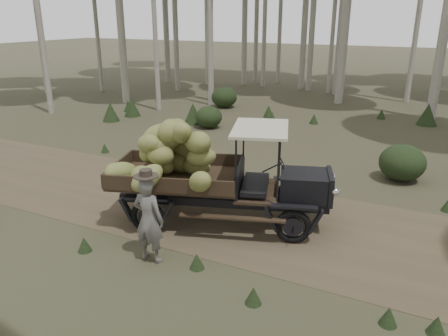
{
  "coord_description": "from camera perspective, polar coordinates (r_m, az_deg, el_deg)",
  "views": [
    {
      "loc": [
        3.78,
        -8.17,
        4.29
      ],
      "look_at": [
        -0.06,
        -0.42,
        1.24
      ],
      "focal_mm": 35.0,
      "sensor_mm": 36.0,
      "label": 1
    }
  ],
  "objects": [
    {
      "name": "ground",
      "position": [
        9.98,
        1.39,
        -6.06
      ],
      "size": [
        120.0,
        120.0,
        0.0
      ],
      "primitive_type": "plane",
      "color": "#473D2B",
      "rests_on": "ground"
    },
    {
      "name": "dirt_track",
      "position": [
        9.97,
        1.39,
        -6.04
      ],
      "size": [
        70.0,
        4.0,
        0.01
      ],
      "primitive_type": "cube",
      "color": "brown",
      "rests_on": "ground"
    },
    {
      "name": "banana_truck",
      "position": [
        9.21,
        -4.29,
        0.79
      ],
      "size": [
        4.89,
        3.11,
        2.36
      ],
      "rotation": [
        0.0,
        0.0,
        0.32
      ],
      "color": "black",
      "rests_on": "ground"
    },
    {
      "name": "farmer",
      "position": [
        7.97,
        -9.82,
        -6.55
      ],
      "size": [
        0.61,
        0.45,
        1.77
      ],
      "rotation": [
        0.0,
        0.0,
        3.17
      ],
      "color": "#615D58",
      "rests_on": "ground"
    },
    {
      "name": "undergrowth",
      "position": [
        9.96,
        6.0,
        -2.86
      ],
      "size": [
        25.39,
        22.28,
        1.39
      ],
      "color": "#233319",
      "rests_on": "ground"
    }
  ]
}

